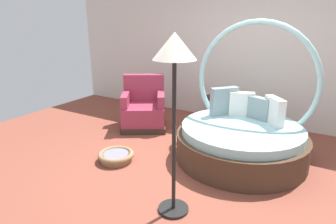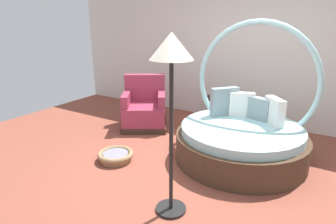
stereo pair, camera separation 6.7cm
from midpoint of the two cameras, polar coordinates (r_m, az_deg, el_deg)
name	(u,v)px [view 1 (the left image)]	position (r m, az deg, el deg)	size (l,w,h in m)	color
ground_plane	(185,173)	(3.86, 2.88, -12.02)	(8.00, 8.00, 0.02)	brown
back_wall	(246,53)	(5.68, 14.95, 11.28)	(8.00, 0.12, 2.64)	silver
round_daybed	(243,133)	(4.24, 14.25, -4.09)	(1.83, 1.83, 1.94)	#473323
red_armchair	(144,109)	(5.33, -5.21, 0.54)	(1.10, 1.10, 0.94)	#38281E
pet_basket	(116,156)	(4.18, -10.78, -8.62)	(0.51, 0.51, 0.13)	#8E704C
side_table	(216,101)	(5.55, 9.30, 2.09)	(0.44, 0.44, 0.52)	#2D231E
floor_lamp	(174,65)	(2.58, 0.53, 9.34)	(0.40, 0.40, 1.82)	black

